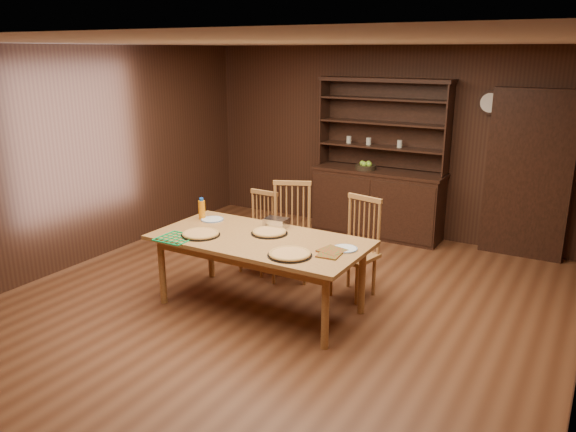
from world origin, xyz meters
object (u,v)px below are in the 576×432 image
Objects in this scene: dining_table at (260,245)px; juice_bottle at (202,209)px; chair_left at (260,229)px; chair_center at (291,227)px; chair_right at (358,244)px; china_hutch at (378,194)px.

juice_bottle is (-0.90, 0.24, 0.18)m from dining_table.
chair_center reaches higher than chair_left.
chair_right reaches higher than chair_left.
china_hutch reaches higher than chair_center.
china_hutch is 2.84m from dining_table.
dining_table is 1.09m from chair_right.
juice_bottle is (-1.04, -2.60, 0.26)m from china_hutch.
dining_table is at bearing -104.82° from chair_center.
chair_center reaches higher than dining_table.
china_hutch is 1.97m from chair_center.
dining_table is 1.91× the size of chair_center.
dining_table is at bearing -14.65° from juice_bottle.
china_hutch is 9.18× the size of juice_bottle.
dining_table is at bearing -55.47° from chair_left.
dining_table is at bearing -92.78° from china_hutch.
chair_right is at bearing 49.65° from dining_table.
chair_center is at bearing 1.58° from chair_left.
chair_left is at bearing -171.03° from chair_right.
chair_center is (0.42, -0.00, 0.09)m from chair_left.
chair_right reaches higher than juice_bottle.
china_hutch reaches higher than chair_left.
juice_bottle is at bearing -163.38° from chair_center.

